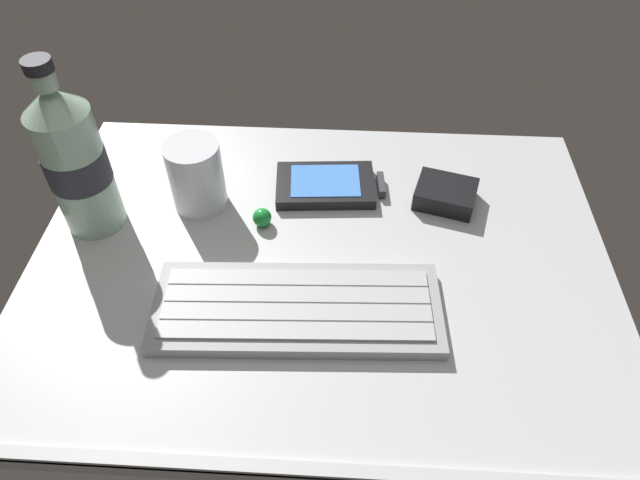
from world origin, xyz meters
TOP-DOWN VIEW (x-y plane):
  - ground_plane at (0.00, -0.23)cm, footprint 64.00×48.00cm
  - keyboard at (-1.90, -7.47)cm, footprint 29.46×12.27cm
  - handheld_device at (0.66, 11.51)cm, footprint 13.18×8.46cm
  - juice_cup at (-14.90, 8.34)cm, footprint 6.40×6.40cm
  - water_bottle at (-26.42, 4.52)cm, footprint 6.73×6.73cm
  - charger_block at (14.55, 10.12)cm, footprint 8.25×7.27cm
  - trackball_mouse at (-7.00, 5.00)cm, footprint 2.20×2.20cm

SIDE VIEW (x-z plane):
  - ground_plane at x=0.00cm, z-range -2.39..0.41cm
  - handheld_device at x=0.66cm, z-range -0.02..1.48cm
  - keyboard at x=-1.90cm, z-range -0.04..1.66cm
  - trackball_mouse at x=-7.00cm, z-range 0.00..2.20cm
  - charger_block at x=14.55cm, z-range 0.00..2.40cm
  - juice_cup at x=-14.90cm, z-range -0.34..8.16cm
  - water_bottle at x=-26.42cm, z-range -1.39..19.41cm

